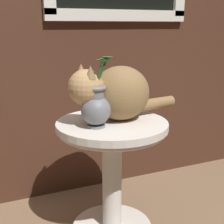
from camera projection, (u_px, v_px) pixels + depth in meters
The scene contains 3 objects.
wicker_side_table at pixel (112, 157), 1.67m from camera, with size 0.56×0.56×0.61m.
cat at pixel (116, 92), 1.61m from camera, with size 0.62×0.31×0.29m.
pewter_vase_with_ivy at pixel (96, 106), 1.51m from camera, with size 0.14×0.14×0.33m.
Camera 1 is at (-0.40, -1.21, 1.07)m, focal length 52.64 mm.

